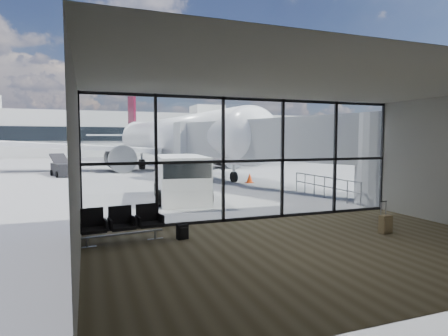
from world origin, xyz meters
TOP-DOWN VIEW (x-y plane):
  - ground at (0.00, 40.00)m, footprint 220.00×220.00m
  - lounge_shell at (0.00, -4.80)m, footprint 12.02×8.01m
  - glass_curtain_wall at (0.00, 0.00)m, footprint 12.10×0.12m
  - jet_bridge at (4.90, 7.07)m, footprint 8.00×16.50m
  - apron_railing at (5.60, 3.50)m, footprint 0.06×5.46m
  - far_terminal at (-0.59, 61.97)m, footprint 80.00×12.20m
  - tree_4 at (-21.00, 72.00)m, footprint 5.61×5.61m
  - tree_5 at (-15.00, 72.00)m, footprint 6.27×6.27m
  - seating_row at (-4.89, -1.49)m, footprint 2.35×0.91m
  - backpack at (-3.16, -1.81)m, footprint 0.36×0.34m
  - suitcase at (3.06, -3.38)m, footprint 0.39×0.30m
  - airliner at (2.39, 27.07)m, footprint 34.53×40.11m
  - service_van at (-1.46, 5.26)m, footprint 2.95×5.27m
  - belt_loader at (-7.60, 20.74)m, footprint 2.33×4.12m
  - traffic_cone_a at (-0.41, 10.11)m, footprint 0.43×0.43m
  - traffic_cone_b at (2.35, 13.85)m, footprint 0.48×0.48m
  - traffic_cone_c at (4.80, 11.02)m, footprint 0.48×0.48m

SIDE VIEW (x-z plane):
  - ground at x=0.00m, z-range 0.00..0.00m
  - backpack at x=-3.16m, z-range -0.01..0.48m
  - traffic_cone_a at x=-0.41m, z-range -0.02..0.60m
  - suitcase at x=3.06m, z-range -0.20..0.82m
  - traffic_cone_b at x=2.35m, z-range -0.02..0.67m
  - traffic_cone_c at x=4.80m, z-range -0.02..0.67m
  - seating_row at x=-4.89m, z-range 0.06..1.10m
  - belt_loader at x=-7.60m, z-range -0.30..1.51m
  - apron_railing at x=5.60m, z-range 0.16..1.27m
  - service_van at x=-1.46m, z-range 0.03..2.22m
  - glass_curtain_wall at x=0.00m, z-range 0.00..4.50m
  - lounge_shell at x=0.00m, z-range 0.40..4.91m
  - jet_bridge at x=4.90m, z-range 0.59..4.92m
  - airliner at x=2.39m, z-range -2.02..8.32m
  - far_terminal at x=-0.59m, z-range -1.29..9.71m
  - tree_4 at x=-21.00m, z-range 1.22..9.29m
  - tree_5 at x=-15.00m, z-range 1.36..10.39m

